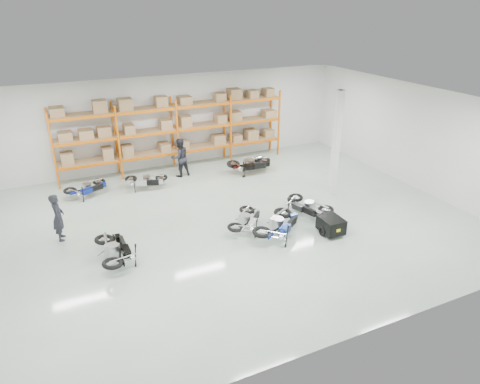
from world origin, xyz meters
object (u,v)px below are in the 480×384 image
moto_back_b (146,178)px  moto_blue_centre (279,221)px  moto_back_a (87,185)px  moto_black_far_left (115,247)px  person_back (180,157)px  person_left (58,217)px  moto_back_c (250,162)px  moto_silver_left (247,217)px  moto_touring_right (307,203)px  trailer (331,225)px  moto_back_d (248,162)px

moto_back_b → moto_blue_centre: bearing=-133.8°
moto_blue_centre → moto_back_b: moto_blue_centre is taller
moto_back_b → moto_back_a: bearing=103.2°
moto_black_far_left → person_back: (4.15, 6.30, 0.36)m
person_left → moto_back_c: bearing=-65.6°
moto_blue_centre → moto_black_far_left: 5.62m
moto_silver_left → person_left: size_ratio=1.00×
moto_black_far_left → person_left: (-1.51, 2.32, 0.29)m
moto_black_far_left → moto_touring_right: 7.35m
person_back → moto_silver_left: bearing=85.7°
moto_blue_centre → moto_silver_left: 1.24m
trailer → moto_back_b: bearing=128.2°
moto_back_a → moto_back_c: (7.57, -0.47, 0.09)m
moto_back_b → moto_back_d: size_ratio=0.93×
moto_silver_left → moto_back_a: moto_silver_left is taller
moto_back_a → moto_silver_left: bearing=-160.6°
moto_back_a → trailer: bearing=-155.6°
moto_blue_centre → moto_back_d: (1.75, 6.15, -0.08)m
moto_silver_left → moto_back_c: 5.73m
moto_touring_right → moto_back_b: size_ratio=1.10×
moto_blue_centre → moto_silver_left: (-0.83, 0.93, -0.09)m
moto_back_a → moto_back_b: moto_back_b is taller
moto_black_far_left → trailer: moto_black_far_left is taller
trailer → person_left: size_ratio=0.89×
moto_black_far_left → moto_back_c: size_ratio=0.98×
moto_back_d → person_left: size_ratio=1.01×
person_back → moto_blue_centre: bearing=91.5°
moto_back_a → moto_black_far_left: bearing=159.8°
moto_black_far_left → moto_back_a: size_ratio=1.15×
moto_blue_centre → moto_back_c: size_ratio=1.05×
person_back → moto_back_a: bearing=-2.3°
moto_back_a → person_left: (-1.30, -3.41, 0.37)m
moto_black_far_left → trailer: size_ratio=1.22×
moto_touring_right → person_left: 9.11m
moto_black_far_left → person_left: bearing=-57.4°
moto_silver_left → trailer: bearing=-169.1°
moto_silver_left → moto_back_c: size_ratio=0.90×
moto_back_b → moto_back_c: (5.09, -0.24, 0.09)m
moto_back_a → moto_back_d: (7.52, -0.34, 0.04)m
moto_back_b → person_left: bearing=148.5°
trailer → person_back: size_ratio=0.82×
moto_back_a → moto_back_d: size_ratio=0.93×
moto_black_far_left → moto_back_a: moto_black_far_left is taller
trailer → moto_back_b: (-5.07, 6.89, 0.12)m
moto_silver_left → moto_back_d: size_ratio=0.99×
moto_back_a → moto_blue_centre: bearing=-160.6°
moto_blue_centre → moto_back_d: moto_blue_centre is taller
moto_back_b → person_back: (1.88, 0.81, 0.44)m
moto_touring_right → moto_back_a: moto_touring_right is taller
moto_silver_left → moto_back_d: bearing=-74.4°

